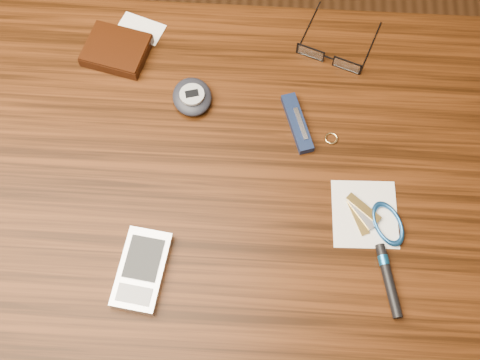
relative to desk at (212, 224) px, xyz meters
The scene contains 10 objects.
ground 0.65m from the desk, ahead, with size 3.80×3.80×0.00m, color #472814.
desk is the anchor object (origin of this frame).
wallet_and_card 0.31m from the desk, 124.22° to the left, with size 0.13×0.13×0.02m.
eyeglasses 0.32m from the desk, 55.61° to the left, with size 0.14×0.14×0.02m.
gold_ring 0.23m from the desk, 31.97° to the left, with size 0.02×0.02×0.00m, color #DFBD74.
pda_phone 0.18m from the desk, 126.74° to the right, with size 0.07×0.12×0.02m.
pedometer 0.20m from the desk, 103.29° to the left, with size 0.08×0.08×0.03m.
notepad_keys 0.26m from the desk, ahead, with size 0.11×0.10×0.01m.
pocket_knife 0.21m from the desk, 46.51° to the left, with size 0.05×0.10×0.01m.
black_blue_pen 0.29m from the desk, 22.01° to the right, with size 0.03×0.10×0.01m.
Camera 1 is at (0.06, -0.32, 1.54)m, focal length 45.00 mm.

